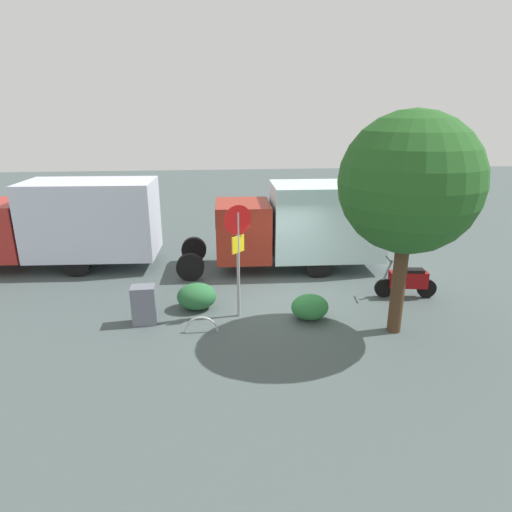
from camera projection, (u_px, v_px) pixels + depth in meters
ground_plane at (289, 299)px, 12.81m from camera, size 60.00×60.00×0.00m
box_truck_near at (299, 223)px, 14.91m from camera, size 6.98×2.33×2.95m
box_truck_far at (66, 221)px, 14.98m from camera, size 7.88×2.50×3.03m
motorcycle at (407, 281)px, 12.80m from camera, size 1.81×0.57×1.20m
stop_sign at (238, 244)px, 11.14m from camera, size 0.71×0.33×3.04m
street_tree at (410, 184)px, 9.82m from camera, size 3.23×3.23×5.33m
utility_cabinet at (144, 305)px, 11.23m from camera, size 0.62×0.48×1.02m
bike_rack_hoop at (202, 332)px, 10.92m from camera, size 0.85×0.08×0.85m
shrub_near_sign at (310, 307)px, 11.51m from camera, size 0.99×0.81×0.67m
shrub_mid_verge at (197, 296)px, 12.09m from camera, size 1.09×0.89×0.74m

